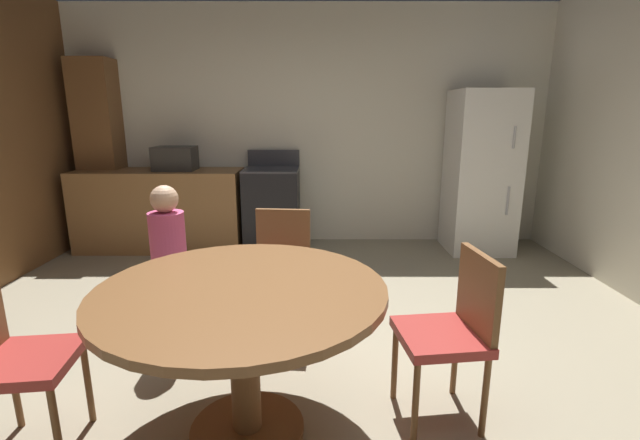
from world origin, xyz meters
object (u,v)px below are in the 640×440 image
at_px(refrigerator, 480,173).
at_px(chair_west, 7,352).
at_px(person_child, 169,264).
at_px(chair_east, 453,326).
at_px(chair_north, 281,265).
at_px(microwave, 174,158).
at_px(dining_table, 242,317).
at_px(oven_range, 272,208).

bearing_deg(refrigerator, chair_west, -135.48).
height_order(chair_west, person_child, person_child).
bearing_deg(chair_east, refrigerator, -118.33).
bearing_deg(chair_west, chair_north, 39.15).
height_order(microwave, person_child, microwave).
relative_size(dining_table, person_child, 1.21).
bearing_deg(chair_east, chair_west, -0.07).
xyz_separation_m(oven_range, person_child, (-0.42, -2.22, 0.11)).
distance_m(refrigerator, chair_west, 4.42).
bearing_deg(chair_north, dining_table, 0.00).
bearing_deg(chair_north, microwave, -141.49).
bearing_deg(refrigerator, person_child, -141.65).
distance_m(oven_range, chair_west, 3.25).
height_order(oven_range, person_child, oven_range).
height_order(oven_range, chair_east, oven_range).
relative_size(dining_table, chair_north, 1.51).
distance_m(oven_range, microwave, 1.20).
height_order(refrigerator, chair_west, refrigerator).
distance_m(refrigerator, chair_north, 2.85).
xyz_separation_m(chair_west, chair_east, (2.03, 0.24, 0.00)).
relative_size(microwave, chair_north, 0.51).
distance_m(oven_range, refrigerator, 2.35).
bearing_deg(dining_table, chair_east, 6.94).
distance_m(refrigerator, chair_east, 3.08).
distance_m(chair_west, chair_north, 1.58).
height_order(chair_east, person_child, person_child).
bearing_deg(chair_east, chair_north, -50.92).
height_order(oven_range, refrigerator, refrigerator).
height_order(oven_range, chair_west, oven_range).
bearing_deg(chair_west, dining_table, 0.00).
height_order(refrigerator, microwave, refrigerator).
bearing_deg(chair_north, oven_range, -167.40).
xyz_separation_m(oven_range, dining_table, (0.18, -3.02, 0.14)).
bearing_deg(microwave, oven_range, 0.19).
distance_m(chair_east, person_child, 1.76).
relative_size(oven_range, refrigerator, 0.62).
bearing_deg(dining_table, microwave, 112.39).
height_order(chair_east, chair_north, same).
bearing_deg(refrigerator, microwave, 179.15).
distance_m(oven_range, dining_table, 3.03).
bearing_deg(oven_range, chair_east, -67.55).
distance_m(refrigerator, person_child, 3.50).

